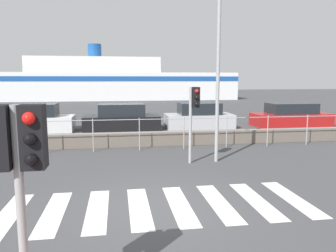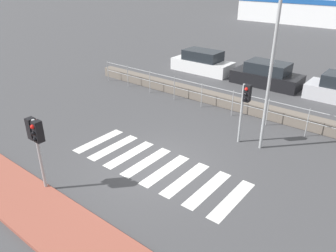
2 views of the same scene
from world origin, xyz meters
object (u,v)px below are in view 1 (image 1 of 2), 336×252
at_px(traffic_light_far, 194,108).
at_px(ferry_boat, 117,82).
at_px(streetlamp, 220,38).
at_px(parked_car_black, 122,119).
at_px(parked_car_silver, 199,117).
at_px(traffic_light_near, 18,156).
at_px(parked_car_red, 291,116).
at_px(parked_car_white, 33,120).

bearing_deg(traffic_light_far, ferry_boat, 93.81).
bearing_deg(streetlamp, parked_car_black, 111.45).
height_order(traffic_light_far, parked_car_silver, traffic_light_far).
height_order(traffic_light_near, traffic_light_far, traffic_light_far).
relative_size(traffic_light_near, ferry_boat, 0.08).
bearing_deg(parked_car_black, traffic_light_near, -94.99).
distance_m(streetlamp, parked_car_silver, 8.66).
height_order(ferry_boat, parked_car_silver, ferry_boat).
xyz_separation_m(parked_car_silver, parked_car_red, (5.69, 0.00, -0.04)).
distance_m(traffic_light_near, parked_car_white, 15.11).
height_order(traffic_light_near, streetlamp, streetlamp).
xyz_separation_m(traffic_light_near, traffic_light_far, (3.53, 6.88, -0.12)).
relative_size(ferry_boat, parked_car_white, 7.27).
xyz_separation_m(parked_car_white, parked_car_silver, (9.12, 0.00, -0.02)).
relative_size(traffic_light_far, parked_car_silver, 0.66).
xyz_separation_m(traffic_light_far, parked_car_black, (-2.25, 7.77, -1.25)).
relative_size(streetlamp, parked_car_black, 1.61).
distance_m(traffic_light_near, traffic_light_far, 7.74).
distance_m(ferry_boat, parked_car_silver, 28.69).
bearing_deg(streetlamp, parked_car_white, 134.88).
height_order(traffic_light_far, ferry_boat, ferry_boat).
distance_m(streetlamp, parked_car_black, 9.09).
relative_size(ferry_boat, parked_car_red, 6.76).
relative_size(traffic_light_near, streetlamp, 0.38).
xyz_separation_m(traffic_light_far, ferry_boat, (-2.40, 36.04, 0.57)).
distance_m(ferry_boat, parked_car_white, 28.69).
bearing_deg(parked_car_silver, parked_car_red, 0.00).
distance_m(traffic_light_far, parked_car_red, 11.11).
bearing_deg(ferry_boat, traffic_light_far, -86.19).
bearing_deg(ferry_boat, parked_car_silver, -80.85).
distance_m(ferry_boat, parked_car_black, 28.33).
xyz_separation_m(traffic_light_far, parked_car_white, (-6.97, 7.77, -1.23)).
bearing_deg(traffic_light_far, streetlamp, -4.14).
bearing_deg(ferry_boat, streetlamp, -84.90).
relative_size(parked_car_white, parked_car_silver, 1.11).
bearing_deg(streetlamp, traffic_light_near, -122.54).
height_order(traffic_light_near, ferry_boat, ferry_boat).
distance_m(traffic_light_far, parked_car_white, 10.51).
bearing_deg(parked_car_red, ferry_boat, 109.91).
bearing_deg(parked_car_white, ferry_boat, 80.81).
xyz_separation_m(traffic_light_near, streetlamp, (4.35, 6.82, 2.09)).
bearing_deg(parked_car_red, parked_car_white, 180.00).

